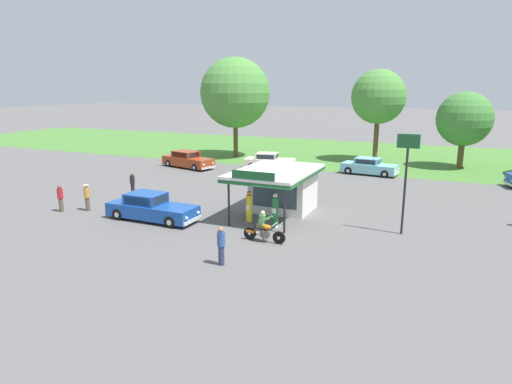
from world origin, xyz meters
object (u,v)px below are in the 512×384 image
(bystander_standing_back_lot, at_px, (221,245))
(bystander_chatting_near_pumps, at_px, (132,184))
(gas_pump_nearside, at_px, (249,208))
(parked_car_back_row_centre_left, at_px, (369,167))
(parked_car_back_row_centre_right, at_px, (188,160))
(bystander_strolling_foreground, at_px, (87,197))
(gas_pump_offside, at_px, (275,211))
(bystander_admiring_sedan, at_px, (60,198))
(featured_classic_sedan, at_px, (151,208))
(motorcycle_with_rider, at_px, (263,229))
(parked_car_back_row_left, at_px, (269,162))
(roadside_pole_sign, at_px, (406,167))

(bystander_standing_back_lot, relative_size, bystander_chatting_near_pumps, 1.06)
(gas_pump_nearside, xyz_separation_m, parked_car_back_row_centre_left, (3.55, 17.20, -0.18))
(parked_car_back_row_centre_left, distance_m, bystander_chatting_near_pumps, 20.10)
(parked_car_back_row_centre_right, xyz_separation_m, bystander_chatting_near_pumps, (2.51, -11.01, 0.12))
(parked_car_back_row_centre_left, distance_m, bystander_standing_back_lot, 23.23)
(parked_car_back_row_centre_left, height_order, bystander_strolling_foreground, bystander_strolling_foreground)
(gas_pump_offside, bearing_deg, bystander_admiring_sedan, -168.87)
(parked_car_back_row_centre_left, relative_size, bystander_standing_back_lot, 2.93)
(gas_pump_offside, relative_size, parked_car_back_row_centre_right, 0.32)
(bystander_chatting_near_pumps, bearing_deg, gas_pump_offside, -12.50)
(bystander_chatting_near_pumps, bearing_deg, parked_car_back_row_centre_right, 102.84)
(bystander_strolling_foreground, bearing_deg, featured_classic_sedan, 0.61)
(gas_pump_offside, height_order, parked_car_back_row_centre_right, gas_pump_offside)
(parked_car_back_row_centre_left, bearing_deg, gas_pump_offside, -96.56)
(motorcycle_with_rider, bearing_deg, featured_classic_sedan, 173.89)
(bystander_strolling_foreground, relative_size, bystander_admiring_sedan, 0.99)
(gas_pump_offside, height_order, bystander_chatting_near_pumps, gas_pump_offside)
(bystander_standing_back_lot, relative_size, bystander_admiring_sedan, 1.02)
(featured_classic_sedan, relative_size, bystander_admiring_sedan, 3.32)
(featured_classic_sedan, bearing_deg, motorcycle_with_rider, -6.11)
(parked_car_back_row_left, bearing_deg, roadside_pole_sign, -47.24)
(gas_pump_nearside, height_order, bystander_admiring_sedan, gas_pump_nearside)
(featured_classic_sedan, xyz_separation_m, parked_car_back_row_left, (0.02, 17.75, 0.00))
(parked_car_back_row_centre_left, bearing_deg, motorcycle_with_rider, -94.68)
(featured_classic_sedan, height_order, parked_car_back_row_left, featured_classic_sedan)
(featured_classic_sedan, relative_size, bystander_strolling_foreground, 3.34)
(roadside_pole_sign, bearing_deg, gas_pump_offside, -166.67)
(bystander_standing_back_lot, bearing_deg, parked_car_back_row_centre_right, 126.05)
(parked_car_back_row_centre_left, xyz_separation_m, parked_car_back_row_centre_right, (-16.34, -3.57, 0.05))
(motorcycle_with_rider, xyz_separation_m, featured_classic_sedan, (-7.35, 0.79, 0.04))
(parked_car_back_row_centre_left, xyz_separation_m, roadside_pole_sign, (4.49, -15.67, 2.83))
(motorcycle_with_rider, height_order, roadside_pole_sign, roadside_pole_sign)
(bystander_chatting_near_pumps, bearing_deg, gas_pump_nearside, -14.33)
(featured_classic_sedan, distance_m, bystander_admiring_sedan, 6.16)
(gas_pump_nearside, bearing_deg, gas_pump_offside, 0.00)
(bystander_admiring_sedan, bearing_deg, gas_pump_nearside, 12.60)
(parked_car_back_row_centre_right, bearing_deg, gas_pump_nearside, -46.82)
(roadside_pole_sign, bearing_deg, bystander_standing_back_lot, -131.41)
(motorcycle_with_rider, xyz_separation_m, bystander_chatting_near_pumps, (-12.22, 5.11, 0.19))
(bystander_standing_back_lot, bearing_deg, bystander_admiring_sedan, 165.46)
(bystander_chatting_near_pumps, height_order, roadside_pole_sign, roadside_pole_sign)
(motorcycle_with_rider, relative_size, parked_car_back_row_centre_right, 0.38)
(parked_car_back_row_centre_left, relative_size, bystander_strolling_foreground, 3.01)
(gas_pump_nearside, xyz_separation_m, bystander_admiring_sedan, (-11.51, -2.57, 0.03))
(bystander_standing_back_lot, bearing_deg, motorcycle_with_rider, 81.98)
(motorcycle_with_rider, bearing_deg, roadside_pole_sign, 33.36)
(parked_car_back_row_centre_right, distance_m, bystander_strolling_foreground, 15.60)
(parked_car_back_row_centre_right, distance_m, bystander_standing_back_lot, 24.21)
(gas_pump_nearside, bearing_deg, roadside_pole_sign, 10.79)
(bystander_admiring_sedan, distance_m, bystander_chatting_near_pumps, 5.34)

